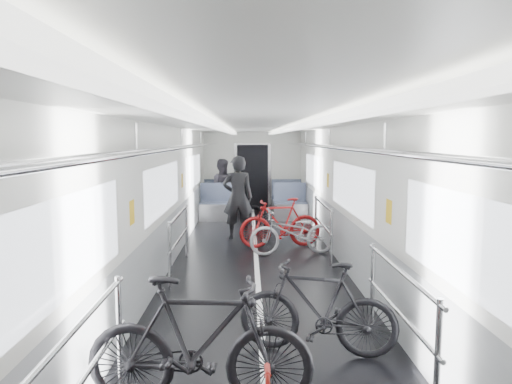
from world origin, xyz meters
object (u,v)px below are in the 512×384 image
bike_right_near (317,308)px  bike_right_far (280,223)px  bike_aisle (268,221)px  person_seated (221,187)px  bike_right_mid (293,232)px  bike_left_mid (200,343)px  person_standing (238,197)px

bike_right_near → bike_right_far: size_ratio=0.96×
bike_right_near → bike_aisle: size_ratio=1.06×
bike_right_near → person_seated: 8.64m
bike_aisle → person_seated: (-1.18, 3.16, 0.41)m
bike_right_near → person_seated: bearing=-156.7°
bike_right_mid → bike_aisle: 1.42m
bike_right_far → person_seated: size_ratio=1.03×
bike_left_mid → person_standing: bearing=1.9°
bike_left_mid → bike_aisle: 6.34m
bike_right_mid → person_standing: size_ratio=0.91×
bike_right_far → person_standing: bearing=-143.8°
bike_left_mid → bike_right_far: 5.63m
bike_right_mid → bike_aisle: (-0.43, 1.35, -0.04)m
bike_right_near → bike_right_far: 4.60m
bike_right_far → person_standing: person_standing is taller
bike_right_mid → person_standing: person_standing is taller
bike_left_mid → bike_right_mid: size_ratio=1.11×
bike_right_far → bike_aisle: size_ratio=1.10×
bike_right_near → bike_right_mid: (0.15, 4.00, -0.05)m
person_seated → bike_left_mid: bearing=96.7°
bike_right_mid → bike_right_far: bearing=-171.0°
bike_left_mid → bike_right_near: bearing=-45.9°
bike_right_far → person_standing: size_ratio=0.92×
bike_right_near → person_standing: 5.54m
bike_right_near → bike_right_far: bike_right_far is taller
bike_right_mid → person_seated: 4.80m
person_standing → bike_right_mid: bearing=121.4°
bike_right_mid → bike_aisle: bearing=-172.0°
bike_aisle → bike_right_mid: bearing=-61.2°
bike_aisle → bike_right_near: bearing=-75.8°
bike_right_mid → bike_right_far: size_ratio=1.00×
bike_left_mid → bike_right_far: size_ratio=1.10×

